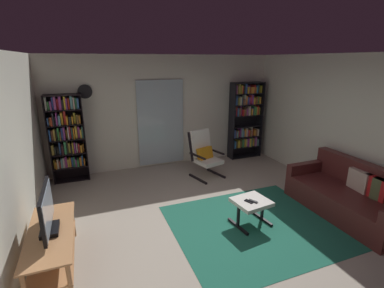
% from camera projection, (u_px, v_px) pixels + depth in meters
% --- Properties ---
extents(ground_plane, '(7.02, 7.02, 0.00)m').
position_uv_depth(ground_plane, '(218.00, 224.00, 4.41)').
color(ground_plane, '#B0A493').
extents(wall_back, '(5.60, 0.06, 2.60)m').
position_uv_depth(wall_back, '(165.00, 112.00, 6.63)').
color(wall_back, silver).
rests_on(wall_back, ground).
extents(wall_left, '(0.06, 6.00, 2.60)m').
position_uv_depth(wall_left, '(3.00, 171.00, 3.10)').
color(wall_left, silver).
rests_on(wall_left, ground).
extents(wall_right, '(0.06, 6.00, 2.60)m').
position_uv_depth(wall_right, '(357.00, 129.00, 4.97)').
color(wall_right, silver).
rests_on(wall_right, ground).
extents(glass_door_panel, '(1.10, 0.01, 2.00)m').
position_uv_depth(glass_door_panel, '(161.00, 123.00, 6.59)').
color(glass_door_panel, silver).
extents(area_rug, '(2.48, 2.18, 0.01)m').
position_uv_depth(area_rug, '(254.00, 226.00, 4.36)').
color(area_rug, '#206751').
rests_on(area_rug, ground).
extents(tv_stand, '(0.51, 1.37, 0.53)m').
position_uv_depth(tv_stand, '(52.00, 243.00, 3.39)').
color(tv_stand, tan).
rests_on(tv_stand, ground).
extents(television, '(0.20, 0.84, 0.55)m').
position_uv_depth(television, '(47.00, 212.00, 3.25)').
color(television, black).
rests_on(television, tv_stand).
extents(bookshelf_near_tv, '(0.70, 0.30, 1.83)m').
position_uv_depth(bookshelf_near_tv, '(66.00, 134.00, 5.75)').
color(bookshelf_near_tv, black).
rests_on(bookshelf_near_tv, ground).
extents(bookshelf_near_sofa, '(0.85, 0.30, 1.95)m').
position_uv_depth(bookshelf_near_sofa, '(245.00, 118.00, 7.20)').
color(bookshelf_near_sofa, black).
rests_on(bookshelf_near_sofa, ground).
extents(leather_sofa, '(0.90, 1.94, 0.85)m').
position_uv_depth(leather_sofa, '(350.00, 197.00, 4.64)').
color(leather_sofa, '#532220').
rests_on(leather_sofa, ground).
extents(lounge_armchair, '(0.71, 0.78, 1.02)m').
position_uv_depth(lounge_armchair, '(204.00, 153.00, 6.11)').
color(lounge_armchair, black).
rests_on(lounge_armchair, ground).
extents(ottoman, '(0.58, 0.54, 0.41)m').
position_uv_depth(ottoman, '(251.00, 204.00, 4.33)').
color(ottoman, white).
rests_on(ottoman, ground).
extents(tv_remote, '(0.10, 0.15, 0.02)m').
position_uv_depth(tv_remote, '(253.00, 201.00, 4.26)').
color(tv_remote, black).
rests_on(tv_remote, ottoman).
extents(cell_phone, '(0.12, 0.16, 0.01)m').
position_uv_depth(cell_phone, '(249.00, 201.00, 4.26)').
color(cell_phone, black).
rests_on(cell_phone, ottoman).
extents(wall_clock, '(0.29, 0.03, 0.29)m').
position_uv_depth(wall_clock, '(85.00, 92.00, 5.80)').
color(wall_clock, silver).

